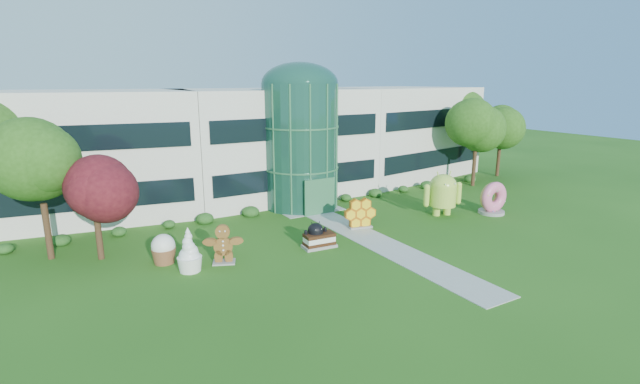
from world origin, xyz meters
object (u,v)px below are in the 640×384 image
android_green (443,191)px  android_black (316,233)px  donut (492,197)px  gingerbread (223,244)px

android_green → android_black: 11.91m
donut → gingerbread: (-21.20, 0.85, -0.13)m
donut → gingerbread: donut is taller
android_green → gingerbread: bearing=-163.1°
android_green → android_black: android_green is taller
donut → gingerbread: size_ratio=1.03×
android_black → gingerbread: (-5.77, 0.36, 0.25)m
android_green → gingerbread: 17.61m
android_green → donut: (3.62, -1.66, -0.60)m
gingerbread → android_green: bearing=25.4°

